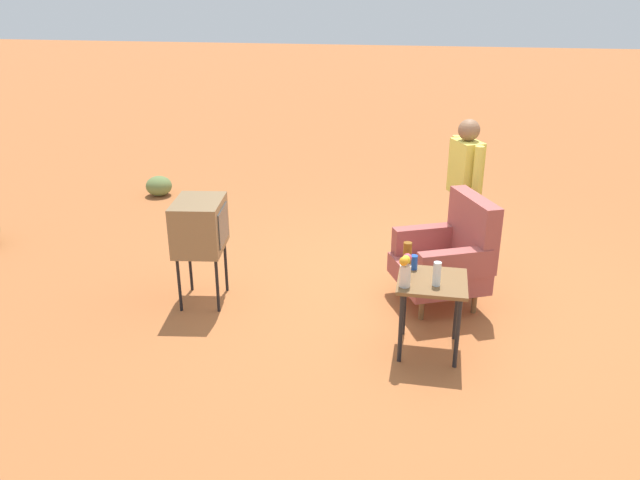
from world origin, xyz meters
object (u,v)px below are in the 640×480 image
at_px(person_standing, 464,186).
at_px(bottle_tall_amber, 407,260).
at_px(soda_can_blue, 414,262).
at_px(side_table, 432,291).
at_px(tv_on_stand, 200,226).
at_px(flower_vase, 405,269).
at_px(bottle_short_clear, 437,274).
at_px(armchair, 449,255).

distance_m(person_standing, bottle_tall_amber, 1.78).
bearing_deg(soda_can_blue, side_table, 41.25).
distance_m(tv_on_stand, bottle_tall_amber, 2.02).
bearing_deg(flower_vase, bottle_tall_amber, 179.40).
xyz_separation_m(person_standing, soda_can_blue, (1.55, -0.43, -0.22)).
height_order(bottle_short_clear, bottle_tall_amber, bottle_tall_amber).
bearing_deg(bottle_short_clear, soda_can_blue, -145.26).
distance_m(armchair, bottle_short_clear, 1.05).
height_order(bottle_short_clear, soda_can_blue, bottle_short_clear).
height_order(bottle_short_clear, flower_vase, flower_vase).
height_order(side_table, bottle_tall_amber, bottle_tall_amber).
bearing_deg(tv_on_stand, bottle_tall_amber, 76.48).
bearing_deg(side_table, person_standing, 171.40).
bearing_deg(bottle_short_clear, person_standing, 172.76).
xyz_separation_m(bottle_short_clear, soda_can_blue, (-0.28, -0.19, -0.04)).
distance_m(side_table, soda_can_blue, 0.30).
relative_size(soda_can_blue, flower_vase, 0.46).
bearing_deg(side_table, bottle_tall_amber, -97.41).
distance_m(tv_on_stand, flower_vase, 2.07).
distance_m(bottle_short_clear, bottle_tall_amber, 0.28).
bearing_deg(bottle_tall_amber, flower_vase, -0.60).
relative_size(side_table, bottle_short_clear, 3.27).
xyz_separation_m(soda_can_blue, bottle_tall_amber, (0.16, -0.05, 0.09)).
xyz_separation_m(armchair, flower_vase, (1.07, -0.36, 0.30)).
height_order(armchair, bottle_short_clear, armchair).
bearing_deg(bottle_short_clear, flower_vase, -75.72).
height_order(side_table, person_standing, person_standing).
height_order(tv_on_stand, bottle_tall_amber, tv_on_stand).
bearing_deg(armchair, side_table, -9.07).
xyz_separation_m(tv_on_stand, person_standing, (-1.23, 2.44, 0.16)).
relative_size(bottle_short_clear, soda_can_blue, 1.64).
distance_m(armchair, person_standing, 0.94).
height_order(tv_on_stand, soda_can_blue, tv_on_stand).
relative_size(armchair, bottle_tall_amber, 3.53).
distance_m(side_table, bottle_short_clear, 0.22).
bearing_deg(soda_can_blue, flower_vase, -8.62).
xyz_separation_m(bottle_short_clear, bottle_tall_amber, (-0.12, -0.25, 0.05)).
bearing_deg(bottle_short_clear, armchair, 173.44).
height_order(side_table, tv_on_stand, tv_on_stand).
xyz_separation_m(side_table, person_standing, (-1.73, 0.26, 0.38)).
bearing_deg(flower_vase, soda_can_blue, 171.38).
xyz_separation_m(tv_on_stand, soda_can_blue, (0.31, 2.01, -0.07)).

